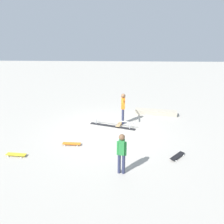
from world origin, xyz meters
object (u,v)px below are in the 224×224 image
Objects in this scene: skateboard_main at (119,124)px; skater_main at (123,107)px; loose_skateboard_black at (177,156)px; loose_skateboard_orange at (72,144)px; skate_ledge at (156,112)px; loose_skateboard_yellow at (16,154)px; grind_rail at (112,123)px; bystander_green_shirt at (122,152)px.

skater_main is at bearing -19.66° from skateboard_main.
loose_skateboard_orange is (4.38, -0.80, 0.00)m from loose_skateboard_black.
skate_ledge is 3.04× the size of loose_skateboard_yellow.
grind_rail reaches higher than loose_skateboard_orange.
skateboard_main is at bearing 42.50° from loose_skateboard_yellow.
skateboard_main is (2.19, 1.70, -0.07)m from skate_ledge.
skater_main is (-0.55, -0.41, 0.81)m from grind_rail.
skateboard_main is at bearing -138.41° from grind_rail.
skater_main is (2.02, 1.45, 0.83)m from skate_ledge.
skater_main reaches higher than loose_skateboard_black.
grind_rail is 1.64× the size of bystander_green_shirt.
skateboard_main is at bearing 37.73° from skate_ledge.
skate_ledge is 6.18m from bystander_green_shirt.
skate_ledge is 5.80m from loose_skateboard_orange.
skater_main is 2.09× the size of loose_skateboard_orange.
skater_main is at bearing -125.61° from grind_rail.
skateboard_main is at bearing 147.02° from skater_main.
loose_skateboard_orange is at bearing 140.23° from skater_main.
loose_skateboard_yellow is at bearing 56.38° from grind_rail.
skater_main is 1.12× the size of bystander_green_shirt.
skate_ledge is 1.47× the size of skater_main.
loose_skateboard_yellow is (3.72, 3.01, -0.09)m from grind_rail.
bystander_green_shirt is 1.85× the size of loose_skateboard_yellow.
skater_main is at bearing 35.73° from skate_ledge.
grind_rail reaches higher than skate_ledge.
skate_ledge is 3.00× the size of skateboard_main.
loose_skateboard_black is (-2.30, 3.02, 0.00)m from skateboard_main.
loose_skateboard_black is at bearing 170.93° from loose_skateboard_orange.
bystander_green_shirt is 2.96m from loose_skateboard_orange.
skater_main is 2.37× the size of loose_skateboard_black.
grind_rail reaches higher than loose_skateboard_yellow.
loose_skateboard_black and loose_skateboard_yellow have the same top height.
grind_rail is 1.00× the size of skate_ledge.
bystander_green_shirt reaches higher than skate_ledge.
loose_skateboard_black is 4.46m from loose_skateboard_orange.
loose_skateboard_yellow is (4.27, 3.43, -0.90)m from skater_main.
loose_skateboard_black is at bearing 150.60° from grind_rail.
skater_main reaches higher than grind_rail.
skater_main is 4.00m from loose_skateboard_black.
skateboard_main is 5.18m from loose_skateboard_yellow.
loose_skateboard_black is (-0.11, 4.72, -0.07)m from skate_ledge.
loose_skateboard_black is 6.40m from loose_skateboard_yellow.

